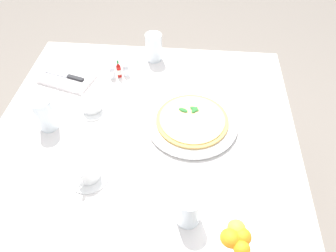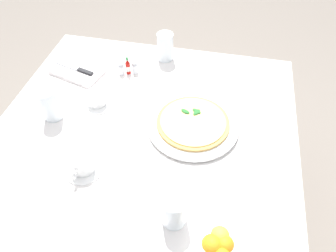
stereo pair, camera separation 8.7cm
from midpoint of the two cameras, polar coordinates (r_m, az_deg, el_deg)
ground_plane at (r=1.76m, az=-1.65°, el=-17.10°), size 8.00×8.00×0.00m
dining_table at (r=1.24m, az=-2.26°, el=-5.29°), size 1.11×1.11×0.74m
pizza_plate at (r=1.16m, az=6.74°, el=0.20°), size 0.34×0.34×0.02m
pizza at (r=1.15m, az=6.80°, el=0.68°), size 0.27×0.27×0.02m
coffee_cup_far_left at (r=1.04m, az=-13.16°, el=-6.92°), size 0.13×0.13×0.07m
coffee_cup_near_right at (r=1.25m, az=-11.06°, el=4.84°), size 0.13×0.13×0.06m
water_glass_left_edge at (r=1.22m, az=-18.95°, el=3.49°), size 0.07×0.07×0.13m
water_glass_center_back at (r=0.91m, az=3.99°, el=-15.51°), size 0.07×0.07×0.11m
water_glass_near_left at (r=1.45m, az=1.25°, el=14.06°), size 0.07×0.07×0.13m
napkin_folded at (r=1.43m, az=-14.68°, el=9.69°), size 0.25×0.18×0.02m
dinner_knife at (r=1.42m, az=-14.88°, el=10.15°), size 0.19×0.07×0.01m
citrus_bowl at (r=0.91m, az=12.38°, el=-20.99°), size 0.15×0.15×0.07m
hot_sauce_bottle at (r=1.37m, az=-5.56°, el=10.70°), size 0.02×0.02×0.08m
salt_shaker at (r=1.38m, az=-6.78°, el=10.28°), size 0.03×0.03×0.06m
pepper_shaker at (r=1.38m, az=-4.28°, el=10.52°), size 0.03×0.03×0.06m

